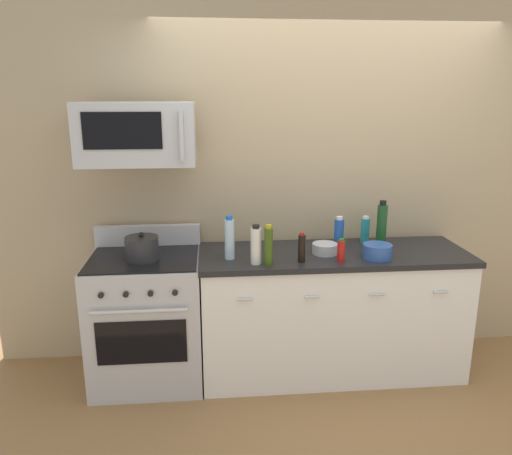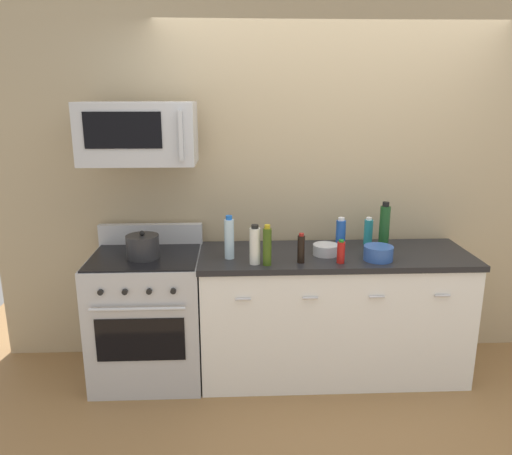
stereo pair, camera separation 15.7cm
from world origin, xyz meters
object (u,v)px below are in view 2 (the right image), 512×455
range_oven (148,316)px  microwave (139,133)px  stockpot (143,247)px  bottle_dish_soap (368,231)px  bottle_soda_blue (341,234)px  bottle_vinegar_white (255,245)px  bowl_blue_mixing (378,253)px  bowl_steel_prep (326,249)px  bottle_water_clear (229,238)px  bottle_hot_sauce_red (341,252)px  bottle_soy_sauce_dark (301,249)px  bottle_wine_green (384,227)px  bottle_olive_oil (267,246)px

range_oven → microwave: bearing=89.7°
range_oven → stockpot: 0.54m
bottle_dish_soap → bottle_soda_blue: 0.27m
bottle_vinegar_white → bowl_blue_mixing: bearing=2.8°
bottle_dish_soap → bowl_steel_prep: 0.44m
bottle_water_clear → bottle_vinegar_white: (0.17, -0.12, -0.02)m
bottle_hot_sauce_red → bottle_soy_sauce_dark: (-0.26, 0.02, 0.02)m
bottle_soy_sauce_dark → stockpot: (-1.06, 0.14, -0.01)m
range_oven → bottle_hot_sauce_red: bottle_hot_sauce_red is taller
bottle_dish_soap → bottle_water_clear: 1.06m
microwave → bottle_vinegar_white: microwave is taller
bottle_hot_sauce_red → bowl_blue_mixing: (0.26, 0.05, -0.02)m
range_oven → bottle_vinegar_white: bottle_vinegar_white is taller
microwave → bottle_vinegar_white: bearing=-18.2°
bottle_wine_green → bowl_blue_mixing: size_ratio=1.77×
bottle_water_clear → bowl_blue_mixing: (1.00, -0.08, -0.09)m
range_oven → stockpot: stockpot is taller
bottle_hot_sauce_red → bowl_steel_prep: (-0.07, 0.18, -0.04)m
bottle_hot_sauce_red → bottle_olive_oil: bearing=-177.5°
bottle_soda_blue → range_oven: bearing=-176.8°
bottle_soy_sauce_dark → stockpot: bearing=172.4°
bottle_hot_sauce_red → bottle_water_clear: bearing=170.1°
microwave → bottle_soda_blue: microwave is taller
bowl_blue_mixing → stockpot: (-1.58, 0.11, 0.03)m
bottle_olive_oil → stockpot: (-0.83, 0.18, -0.05)m
range_oven → bottle_soy_sauce_dark: size_ratio=5.32×
bottle_water_clear → stockpot: bearing=177.2°
bottle_water_clear → bowl_blue_mixing: bottle_water_clear is taller
microwave → bowl_steel_prep: bearing=-3.6°
bottle_soda_blue → bottle_hot_sauce_red: bearing=-101.2°
bottle_dish_soap → bottle_vinegar_white: bottle_vinegar_white is taller
bowl_steel_prep → bottle_soy_sauce_dark: bearing=-140.3°
stockpot → bowl_blue_mixing: bearing=-3.9°
bottle_dish_soap → bowl_steel_prep: bearing=-146.2°
bottle_hot_sauce_red → stockpot: 1.33m
bottle_hot_sauce_red → bottle_soda_blue: 0.30m
microwave → bottle_vinegar_white: 1.06m
bottle_dish_soap → bowl_steel_prep: bottle_dish_soap is taller
bottle_soy_sauce_dark → bottle_soda_blue: bottle_soda_blue is taller
bowl_blue_mixing → bowl_steel_prep: bearing=159.0°
bottle_wine_green → bowl_steel_prep: 0.46m
bottle_olive_oil → bowl_steel_prep: 0.47m
bottle_wine_green → bowl_blue_mixing: 0.28m
microwave → bottle_soy_sauce_dark: size_ratio=3.70×
bottle_soy_sauce_dark → bowl_steel_prep: size_ratio=1.14×
range_oven → bottle_soy_sauce_dark: bearing=-10.4°
bottle_water_clear → bowl_blue_mixing: 1.00m
bottle_dish_soap → bottle_hot_sauce_red: 0.51m
bowl_steel_prep → stockpot: bearing=-179.1°
microwave → bottle_soy_sauce_dark: bearing=-12.8°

